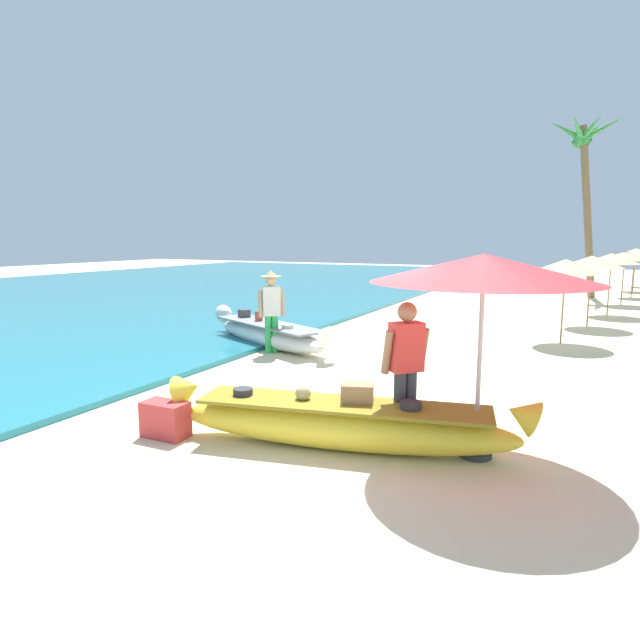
{
  "coord_description": "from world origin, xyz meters",
  "views": [
    {
      "loc": [
        2.81,
        -6.07,
        2.39
      ],
      "look_at": [
        -1.45,
        2.55,
        0.9
      ],
      "focal_mm": 30.01,
      "sensor_mm": 36.0,
      "label": 1
    }
  ],
  "objects_px": {
    "person_vendor_hatted": "(271,306)",
    "cooler_box": "(165,419)",
    "person_tourist_customer": "(406,366)",
    "patio_umbrella_large": "(484,269)",
    "boat_white_midground": "(269,333)",
    "palm_tree_leaning_seaward": "(584,153)",
    "boat_yellow_foreground": "(342,423)"
  },
  "relations": [
    {
      "from": "palm_tree_leaning_seaward",
      "to": "cooler_box",
      "type": "height_order",
      "value": "palm_tree_leaning_seaward"
    },
    {
      "from": "person_tourist_customer",
      "to": "patio_umbrella_large",
      "type": "bearing_deg",
      "value": 3.48
    },
    {
      "from": "boat_yellow_foreground",
      "to": "person_vendor_hatted",
      "type": "height_order",
      "value": "person_vendor_hatted"
    },
    {
      "from": "person_vendor_hatted",
      "to": "palm_tree_leaning_seaward",
      "type": "distance_m",
      "value": 16.24
    },
    {
      "from": "person_tourist_customer",
      "to": "patio_umbrella_large",
      "type": "distance_m",
      "value": 1.37
    },
    {
      "from": "boat_white_midground",
      "to": "cooler_box",
      "type": "distance_m",
      "value": 5.48
    },
    {
      "from": "person_tourist_customer",
      "to": "boat_white_midground",
      "type": "bearing_deg",
      "value": 136.53
    },
    {
      "from": "boat_yellow_foreground",
      "to": "cooler_box",
      "type": "xyz_separation_m",
      "value": [
        -2.05,
        -0.62,
        -0.08
      ]
    },
    {
      "from": "boat_yellow_foreground",
      "to": "palm_tree_leaning_seaward",
      "type": "relative_size",
      "value": 0.6
    },
    {
      "from": "person_tourist_customer",
      "to": "palm_tree_leaning_seaward",
      "type": "xyz_separation_m",
      "value": [
        1.44,
        18.22,
        4.7
      ]
    },
    {
      "from": "person_vendor_hatted",
      "to": "person_tourist_customer",
      "type": "height_order",
      "value": "person_vendor_hatted"
    },
    {
      "from": "cooler_box",
      "to": "person_tourist_customer",
      "type": "bearing_deg",
      "value": 19.89
    },
    {
      "from": "palm_tree_leaning_seaward",
      "to": "patio_umbrella_large",
      "type": "bearing_deg",
      "value": -92.02
    },
    {
      "from": "boat_white_midground",
      "to": "person_tourist_customer",
      "type": "relative_size",
      "value": 2.38
    },
    {
      "from": "boat_yellow_foreground",
      "to": "person_vendor_hatted",
      "type": "bearing_deg",
      "value": 130.02
    },
    {
      "from": "boat_white_midground",
      "to": "palm_tree_leaning_seaward",
      "type": "xyz_separation_m",
      "value": [
        5.86,
        14.04,
        5.36
      ]
    },
    {
      "from": "boat_white_midground",
      "to": "palm_tree_leaning_seaward",
      "type": "distance_m",
      "value": 16.13
    },
    {
      "from": "boat_yellow_foreground",
      "to": "patio_umbrella_large",
      "type": "height_order",
      "value": "patio_umbrella_large"
    },
    {
      "from": "person_tourist_customer",
      "to": "palm_tree_leaning_seaward",
      "type": "height_order",
      "value": "palm_tree_leaning_seaward"
    },
    {
      "from": "person_tourist_customer",
      "to": "cooler_box",
      "type": "height_order",
      "value": "person_tourist_customer"
    },
    {
      "from": "patio_umbrella_large",
      "to": "person_tourist_customer",
      "type": "bearing_deg",
      "value": -176.52
    },
    {
      "from": "boat_white_midground",
      "to": "person_vendor_hatted",
      "type": "distance_m",
      "value": 0.97
    },
    {
      "from": "person_vendor_hatted",
      "to": "palm_tree_leaning_seaward",
      "type": "height_order",
      "value": "palm_tree_leaning_seaward"
    },
    {
      "from": "patio_umbrella_large",
      "to": "cooler_box",
      "type": "relative_size",
      "value": 4.28
    },
    {
      "from": "boat_white_midground",
      "to": "person_vendor_hatted",
      "type": "relative_size",
      "value": 2.31
    },
    {
      "from": "person_vendor_hatted",
      "to": "cooler_box",
      "type": "bearing_deg",
      "value": -73.96
    },
    {
      "from": "person_vendor_hatted",
      "to": "cooler_box",
      "type": "relative_size",
      "value": 3.1
    },
    {
      "from": "person_vendor_hatted",
      "to": "patio_umbrella_large",
      "type": "relative_size",
      "value": 0.72
    },
    {
      "from": "person_tourist_customer",
      "to": "cooler_box",
      "type": "xyz_separation_m",
      "value": [
        -2.67,
        -1.01,
        -0.73
      ]
    },
    {
      "from": "boat_yellow_foreground",
      "to": "patio_umbrella_large",
      "type": "distance_m",
      "value": 2.3
    },
    {
      "from": "boat_white_midground",
      "to": "palm_tree_leaning_seaward",
      "type": "bearing_deg",
      "value": 67.34
    },
    {
      "from": "person_vendor_hatted",
      "to": "patio_umbrella_large",
      "type": "distance_m",
      "value": 6.1
    }
  ]
}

